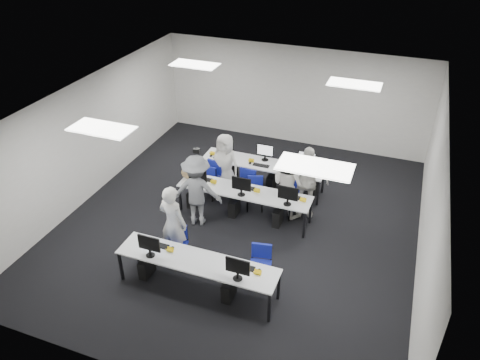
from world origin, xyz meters
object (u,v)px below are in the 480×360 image
at_px(desk_mid, 244,193).
at_px(chair_0, 176,251).
at_px(chair_1, 260,272).
at_px(chair_6, 251,186).
at_px(student_0, 173,223).
at_px(chair_5, 213,182).
at_px(student_3, 306,181).
at_px(chair_3, 255,199).
at_px(photographer, 197,191).
at_px(chair_2, 211,185).
at_px(student_1, 288,184).
at_px(student_2, 225,164).
at_px(desk_front, 197,263).
at_px(chair_7, 292,196).
at_px(chair_4, 287,204).

bearing_deg(desk_mid, chair_0, -110.72).
xyz_separation_m(chair_1, chair_6, (-1.23, 2.91, 0.01)).
bearing_deg(student_0, chair_0, 135.04).
distance_m(chair_0, chair_5, 2.84).
relative_size(chair_0, student_3, 0.48).
xyz_separation_m(chair_3, photographer, (-1.05, -1.05, 0.63)).
relative_size(desk_mid, chair_2, 3.47).
xyz_separation_m(chair_1, student_1, (-0.17, 2.53, 0.55)).
relative_size(chair_0, chair_3, 1.06).
distance_m(chair_6, photographer, 1.79).
bearing_deg(student_2, chair_5, -153.55).
distance_m(desk_front, chair_7, 3.61).
bearing_deg(student_1, chair_2, 22.15).
height_order(chair_5, chair_6, chair_6).
bearing_deg(chair_7, student_0, -122.08).
relative_size(chair_2, chair_4, 1.04).
bearing_deg(desk_front, desk_mid, 90.00).
relative_size(chair_5, photographer, 0.46).
height_order(student_1, student_3, student_3).
relative_size(chair_5, student_0, 0.46).
xyz_separation_m(chair_0, student_0, (-0.10, 0.15, 0.61)).
bearing_deg(student_1, photographer, 55.14).
relative_size(chair_6, student_1, 0.55).
relative_size(desk_front, student_1, 1.96).
xyz_separation_m(chair_7, student_0, (-1.82, -2.74, 0.62)).
relative_size(student_2, student_3, 0.91).
xyz_separation_m(desk_front, chair_4, (0.95, 3.06, -0.40)).
height_order(chair_0, photographer, photographer).
distance_m(desk_front, chair_3, 3.08).
distance_m(chair_0, chair_4, 3.02).
bearing_deg(chair_1, student_1, 83.92).
xyz_separation_m(chair_3, chair_7, (0.83, 0.41, 0.00)).
bearing_deg(chair_0, photographer, 92.78).
distance_m(chair_2, chair_4, 2.07).
bearing_deg(chair_2, chair_0, -69.75).
height_order(chair_0, chair_6, chair_6).
distance_m(chair_0, chair_3, 2.63).
relative_size(chair_1, chair_4, 0.96).
bearing_deg(desk_mid, chair_6, 99.42).
relative_size(chair_3, chair_7, 0.98).
xyz_separation_m(chair_2, student_2, (0.28, 0.30, 0.52)).
height_order(chair_1, student_3, student_3).
bearing_deg(student_0, student_2, -80.52).
bearing_deg(desk_mid, chair_1, -61.84).
bearing_deg(photographer, student_0, 80.02).
distance_m(chair_3, chair_7, 0.93).
distance_m(chair_1, chair_3, 2.64).
bearing_deg(chair_0, chair_2, 93.76).
bearing_deg(chair_3, photographer, -153.57).
bearing_deg(student_0, student_1, -116.42).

